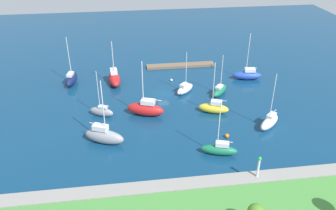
{
  "coord_description": "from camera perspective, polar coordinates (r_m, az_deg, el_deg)",
  "views": [
    {
      "loc": [
        8.57,
        70.86,
        36.96
      ],
      "look_at": [
        0.0,
        8.2,
        1.5
      ],
      "focal_mm": 36.65,
      "sensor_mm": 36.0,
      "label": 1
    }
  ],
  "objects": [
    {
      "name": "sailboat_red_lone_north",
      "position": [
        71.23,
        -3.75,
        -0.61
      ],
      "size": [
        8.27,
        5.28,
        11.99
      ],
      "rotation": [
        0.0,
        0.0,
        5.92
      ],
      "color": "red",
      "rests_on": "water"
    },
    {
      "name": "mooring_buoy_orange",
      "position": [
        65.62,
        9.78,
        -5.07
      ],
      "size": [
        0.81,
        0.81,
        0.81
      ],
      "primitive_type": "sphere",
      "color": "orange",
      "rests_on": "water"
    },
    {
      "name": "sailboat_gray_inner_mooring",
      "position": [
        72.32,
        -10.99,
        -1.05
      ],
      "size": [
        5.37,
        3.57,
        10.09
      ],
      "rotation": [
        0.0,
        0.0,
        5.85
      ],
      "color": "gray",
      "rests_on": "water"
    },
    {
      "name": "sailboat_white_far_south",
      "position": [
        80.47,
        2.83,
        2.73
      ],
      "size": [
        5.41,
        5.42,
        10.03
      ],
      "rotation": [
        0.0,
        0.0,
        3.93
      ],
      "color": "white",
      "rests_on": "water"
    },
    {
      "name": "water",
      "position": [
        80.38,
        -0.79,
        1.9
      ],
      "size": [
        160.0,
        160.0,
        0.0
      ],
      "primitive_type": "plane",
      "color": "navy",
      "rests_on": "ground"
    },
    {
      "name": "breakwater",
      "position": [
        53.89,
        3.53,
        -13.24
      ],
      "size": [
        60.83,
        2.61,
        1.19
      ],
      "primitive_type": "cube",
      "color": "gray",
      "rests_on": "ground"
    },
    {
      "name": "pier_dock",
      "position": [
        95.15,
        2.08,
        6.61
      ],
      "size": [
        18.67,
        2.56,
        0.63
      ],
      "primitive_type": "cube",
      "color": "brown",
      "rests_on": "ground"
    },
    {
      "name": "sailboat_blue_far_north",
      "position": [
        89.37,
        13.04,
        4.92
      ],
      "size": [
        7.58,
        3.75,
        11.99
      ],
      "rotation": [
        0.0,
        0.0,
        6.11
      ],
      "color": "#2347B2",
      "rests_on": "water"
    },
    {
      "name": "sailboat_white_lone_south",
      "position": [
        70.16,
        16.52,
        -2.69
      ],
      "size": [
        5.9,
        5.45,
        11.59
      ],
      "rotation": [
        0.0,
        0.0,
        0.71
      ],
      "color": "white",
      "rests_on": "water"
    },
    {
      "name": "sailboat_red_by_breakwater",
      "position": [
        85.61,
        -8.91,
        4.41
      ],
      "size": [
        3.42,
        7.83,
        11.02
      ],
      "rotation": [
        0.0,
        0.0,
        1.66
      ],
      "color": "red",
      "rests_on": "water"
    },
    {
      "name": "sailboat_green_off_beacon",
      "position": [
        60.79,
        8.5,
        -7.29
      ],
      "size": [
        6.64,
        3.6,
        10.49
      ],
      "rotation": [
        0.0,
        0.0,
        5.98
      ],
      "color": "#19724C",
      "rests_on": "water"
    },
    {
      "name": "sailboat_yellow_center_basin",
      "position": [
        72.8,
        7.63,
        -0.44
      ],
      "size": [
        6.71,
        4.34,
        11.34
      ],
      "rotation": [
        0.0,
        0.0,
        5.92
      ],
      "color": "yellow",
      "rests_on": "water"
    },
    {
      "name": "sailboat_gray_outer_mooring",
      "position": [
        63.73,
        -10.59,
        -5.05
      ],
      "size": [
        7.89,
        5.26,
        12.65
      ],
      "rotation": [
        0.0,
        0.0,
        2.71
      ],
      "color": "gray",
      "rests_on": "water"
    },
    {
      "name": "sailboat_navy_mid_basin",
      "position": [
        87.76,
        -15.73,
        4.21
      ],
      "size": [
        3.19,
        7.11,
        11.95
      ],
      "rotation": [
        0.0,
        0.0,
        4.54
      ],
      "color": "#141E4C",
      "rests_on": "water"
    },
    {
      "name": "mooring_buoy_white",
      "position": [
        86.37,
        0.57,
        4.18
      ],
      "size": [
        0.65,
        0.65,
        0.65
      ],
      "primitive_type": "sphere",
      "color": "white",
      "rests_on": "water"
    },
    {
      "name": "sailboat_green_east_end",
      "position": [
        80.44,
        8.59,
        2.42
      ],
      "size": [
        5.41,
        5.99,
        9.58
      ],
      "rotation": [
        0.0,
        0.0,
        4.02
      ],
      "color": "#19724C",
      "rests_on": "water"
    },
    {
      "name": "harbor_beacon",
      "position": [
        54.87,
        14.85,
        -9.69
      ],
      "size": [
        0.56,
        0.56,
        3.73
      ],
      "color": "silver",
      "rests_on": "breakwater"
    }
  ]
}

